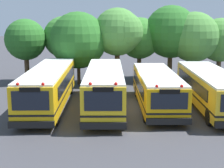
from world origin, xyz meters
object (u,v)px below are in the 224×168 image
at_px(tree_1, 64,38).
at_px(tree_4, 138,39).
at_px(school_bus_2, 157,88).
at_px(tree_5, 171,33).
at_px(school_bus_1, 105,87).
at_px(tree_3, 120,32).
at_px(tree_6, 194,38).
at_px(tree_7, 222,41).
at_px(tree_2, 78,40).
at_px(school_bus_3, 211,88).
at_px(school_bus_0, 49,86).
at_px(tree_0, 25,39).

relative_size(tree_1, tree_4, 1.02).
xyz_separation_m(school_bus_2, tree_5, (2.44, 9.94, 3.22)).
relative_size(school_bus_1, tree_3, 1.56).
height_order(tree_6, tree_7, tree_6).
bearing_deg(tree_2, tree_4, 25.01).
xyz_separation_m(school_bus_2, school_bus_3, (3.67, 0.13, 0.02)).
height_order(school_bus_0, tree_5, tree_5).
bearing_deg(school_bus_3, tree_6, -95.30).
distance_m(school_bus_3, tree_5, 10.39).
height_order(school_bus_3, tree_6, tree_6).
distance_m(tree_5, tree_7, 5.03).
xyz_separation_m(school_bus_1, tree_0, (-7.49, 8.58, 2.55)).
bearing_deg(school_bus_0, tree_6, -144.27).
relative_size(school_bus_0, tree_5, 1.59).
height_order(tree_2, tree_3, tree_3).
bearing_deg(tree_1, school_bus_0, -88.24).
relative_size(tree_0, tree_3, 0.86).
distance_m(tree_0, tree_6, 15.48).
relative_size(tree_1, tree_5, 0.86).
height_order(tree_1, tree_2, tree_2).
height_order(school_bus_1, tree_6, tree_6).
xyz_separation_m(school_bus_1, tree_5, (5.93, 10.15, 3.07)).
distance_m(school_bus_0, tree_4, 12.35).
distance_m(school_bus_0, school_bus_2, 7.29).
bearing_deg(school_bus_1, school_bus_0, -7.56).
xyz_separation_m(school_bus_3, tree_4, (-4.28, 10.19, 2.56)).
relative_size(tree_1, tree_7, 1.03).
height_order(tree_1, tree_7, tree_1).
height_order(tree_4, tree_5, tree_5).
bearing_deg(tree_1, tree_0, -159.29).
xyz_separation_m(tree_1, tree_6, (12.06, -0.50, 0.04)).
relative_size(school_bus_2, school_bus_3, 0.88).
distance_m(tree_2, tree_3, 3.79).
bearing_deg(school_bus_0, tree_1, -89.64).
bearing_deg(tree_3, school_bus_0, -122.04).
xyz_separation_m(school_bus_2, tree_3, (-2.40, 8.04, 3.37)).
bearing_deg(tree_5, tree_7, 0.41).
xyz_separation_m(school_bus_2, tree_7, (7.41, 9.97, 2.41)).
xyz_separation_m(tree_2, tree_5, (8.56, 2.19, 0.53)).
height_order(school_bus_0, school_bus_3, school_bus_0).
height_order(school_bus_0, tree_7, tree_7).
height_order(school_bus_2, tree_6, tree_6).
bearing_deg(tree_2, school_bus_0, -98.82).
xyz_separation_m(tree_4, tree_6, (5.10, -1.18, 0.15)).
height_order(tree_4, tree_7, tree_4).
bearing_deg(school_bus_2, tree_2, -52.87).
relative_size(tree_4, tree_6, 0.92).
distance_m(school_bus_2, tree_3, 9.04).
height_order(tree_0, tree_2, tree_2).
relative_size(school_bus_2, tree_7, 1.61).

